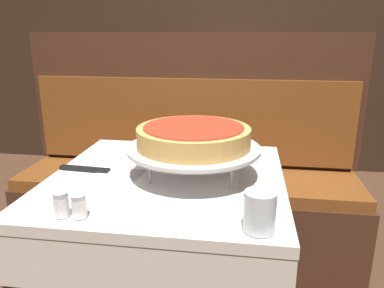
% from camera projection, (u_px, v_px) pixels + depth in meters
% --- Properties ---
extents(dining_table_front, '(0.72, 0.72, 0.74)m').
position_uv_depth(dining_table_front, '(168.00, 207.00, 1.19)').
color(dining_table_front, beige).
rests_on(dining_table_front, ground_plane).
extents(dining_table_rear, '(0.85, 0.85, 0.75)m').
position_uv_depth(dining_table_rear, '(228.00, 104.00, 2.79)').
color(dining_table_rear, red).
rests_on(dining_table_rear, ground_plane).
extents(booth_bench, '(1.77, 0.45, 1.17)m').
position_uv_depth(booth_bench, '(188.00, 192.00, 2.01)').
color(booth_bench, '#3D2316').
rests_on(booth_bench, ground_plane).
extents(back_wall_panel, '(6.00, 0.04, 2.40)m').
position_uv_depth(back_wall_panel, '(221.00, 29.00, 3.13)').
color(back_wall_panel, black).
rests_on(back_wall_panel, ground_plane).
extents(pizza_pan_stand, '(0.40, 0.40, 0.10)m').
position_uv_depth(pizza_pan_stand, '(193.00, 150.00, 1.12)').
color(pizza_pan_stand, '#ADADB2').
rests_on(pizza_pan_stand, dining_table_front).
extents(deep_dish_pizza, '(0.34, 0.34, 0.06)m').
position_uv_depth(deep_dish_pizza, '(193.00, 137.00, 1.11)').
color(deep_dish_pizza, tan).
rests_on(deep_dish_pizza, pizza_pan_stand).
extents(pizza_server, '(0.28, 0.10, 0.01)m').
position_uv_depth(pizza_server, '(104.00, 172.00, 1.18)').
color(pizza_server, '#BCBCC1').
rests_on(pizza_server, dining_table_front).
extents(water_glass_near, '(0.07, 0.07, 0.09)m').
position_uv_depth(water_glass_near, '(260.00, 211.00, 0.83)').
color(water_glass_near, silver).
rests_on(water_glass_near, dining_table_front).
extents(salt_shaker, '(0.04, 0.04, 0.06)m').
position_uv_depth(salt_shaker, '(61.00, 204.00, 0.90)').
color(salt_shaker, silver).
rests_on(salt_shaker, dining_table_front).
extents(pepper_shaker, '(0.03, 0.03, 0.06)m').
position_uv_depth(pepper_shaker, '(79.00, 206.00, 0.89)').
color(pepper_shaker, silver).
rests_on(pepper_shaker, dining_table_front).
extents(condiment_caddy, '(0.13, 0.13, 0.15)m').
position_uv_depth(condiment_caddy, '(236.00, 89.00, 2.64)').
color(condiment_caddy, black).
rests_on(condiment_caddy, dining_table_rear).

